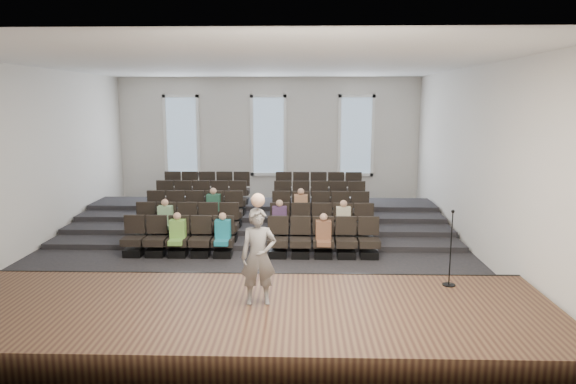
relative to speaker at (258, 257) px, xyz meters
The scene contains 14 objects.
ground 5.16m from the speaker, 96.87° to the left, with size 14.00×14.00×0.00m, color black.
ceiling 6.17m from the speaker, 96.87° to the left, with size 12.00×14.00×0.02m, color white.
wall_back 12.03m from the speaker, 92.85° to the left, with size 12.00×0.04×5.00m, color silver.
wall_front 2.44m from the speaker, 105.94° to the right, with size 12.00×0.04×5.00m, color silver.
wall_left 8.33m from the speaker, 143.26° to the left, with size 0.04×14.00×5.00m, color silver.
wall_right 7.42m from the speaker, 42.30° to the left, with size 0.04×14.00×5.00m, color silver.
stage 1.28m from the speaker, 164.70° to the right, with size 11.80×3.60×0.50m, color #513922.
stage_lip 2.05m from the speaker, 110.31° to the left, with size 11.80×0.06×0.52m, color black.
risers 8.21m from the speaker, 94.20° to the left, with size 11.80×4.80×0.60m.
seating_rows 6.54m from the speaker, 95.25° to the left, with size 6.80×4.70×1.67m.
windows 11.98m from the speaker, 92.86° to the left, with size 8.44×0.10×3.24m.
audience 5.32m from the speaker, 96.45° to the left, with size 5.45×2.64×1.10m.
speaker is the anchor object (origin of this frame).
mic_stand 3.82m from the speaker, 15.29° to the left, with size 0.25×0.25×1.52m.
Camera 1 is at (1.36, -13.64, 4.09)m, focal length 32.00 mm.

